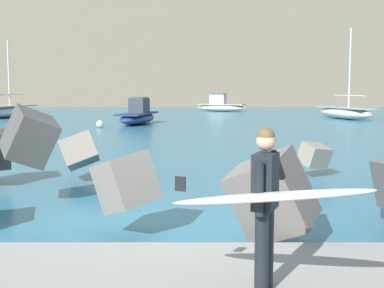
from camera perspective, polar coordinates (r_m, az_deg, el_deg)
ground_plane at (r=9.41m, az=-4.80°, el=-8.84°), size 400.00×400.00×0.00m
breakwater_jetty at (r=10.79m, az=-12.01°, el=-1.49°), size 28.14×7.73×2.77m
surfer_with_board at (r=5.57m, az=8.01°, el=-5.90°), size 2.08×1.48×1.78m
boat_near_left at (r=44.50m, az=-19.59°, el=3.40°), size 3.97×6.20×6.20m
boat_near_centre at (r=41.96m, az=16.27°, el=3.34°), size 3.42×6.56×6.87m
boat_mid_left at (r=34.95m, az=-5.95°, el=3.09°), size 2.74×5.58×1.79m
boat_far_left at (r=52.83m, az=3.13°, el=4.17°), size 5.29×3.35×1.82m
mooring_buoy_inner at (r=32.17m, az=-10.04°, el=2.16°), size 0.44×0.44×0.44m
headland_bluff at (r=86.34m, az=-7.84°, el=10.58°), size 88.13×42.20×18.16m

